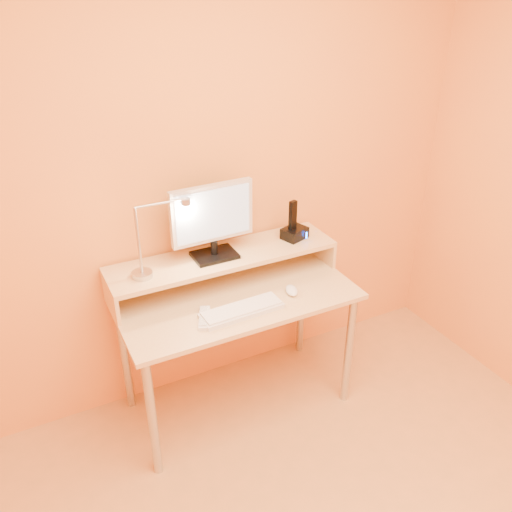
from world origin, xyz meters
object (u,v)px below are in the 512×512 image
mouse (292,290)px  phone_dock (294,233)px  keyboard (242,311)px  remote_control (204,318)px  lamp_base (142,274)px  monitor_panel (212,213)px

mouse → phone_dock: bearing=73.3°
keyboard → remote_control: size_ratio=2.24×
lamp_base → keyboard: (0.39, -0.27, -0.16)m
phone_dock → remote_control: phone_dock is taller
phone_dock → keyboard: size_ratio=0.32×
lamp_base → phone_dock: (0.85, 0.03, 0.02)m
remote_control → mouse: bearing=25.6°
lamp_base → mouse: lamp_base is taller
lamp_base → mouse: 0.74m
phone_dock → mouse: size_ratio=1.27×
monitor_panel → keyboard: (0.01, -0.31, -0.39)m
remote_control → lamp_base: bearing=154.1°
keyboard → mouse: (0.30, 0.04, 0.01)m
lamp_base → monitor_panel: bearing=5.9°
phone_dock → mouse: (-0.16, -0.26, -0.17)m
lamp_base → remote_control: lamp_base is taller
keyboard → remote_control: keyboard is taller
monitor_panel → mouse: 0.56m
mouse → remote_control: 0.48m
monitor_panel → keyboard: size_ratio=1.05×
monitor_panel → keyboard: monitor_panel is taller
lamp_base → mouse: size_ratio=0.98×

